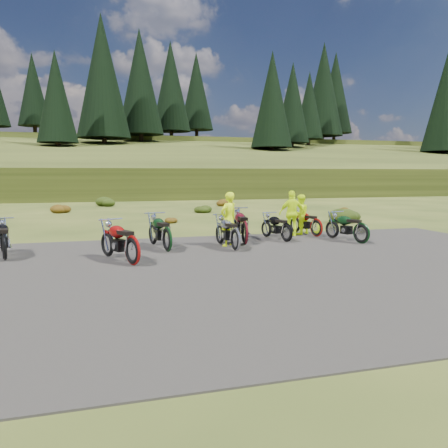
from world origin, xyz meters
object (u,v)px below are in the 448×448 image
object	(u,v)px
motorcycle_3	(235,252)
motorcycle_7	(361,244)
motorcycle_0	(5,261)
person_middle	(229,220)

from	to	relation	value
motorcycle_3	motorcycle_7	world-z (taller)	motorcycle_3
motorcycle_3	motorcycle_7	xyz separation A→B (m)	(4.70, 0.24, 0.00)
motorcycle_0	person_middle	distance (m)	6.88
motorcycle_0	motorcycle_7	size ratio (longest dim) A/B	1.05
motorcycle_3	person_middle	distance (m)	1.35
motorcycle_3	person_middle	bearing A→B (deg)	-8.78
motorcycle_0	motorcycle_7	bearing A→B (deg)	-103.56
motorcycle_3	motorcycle_7	bearing A→B (deg)	-92.19
motorcycle_0	motorcycle_3	size ratio (longest dim) A/B	1.02
motorcycle_0	motorcycle_3	distance (m)	6.73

